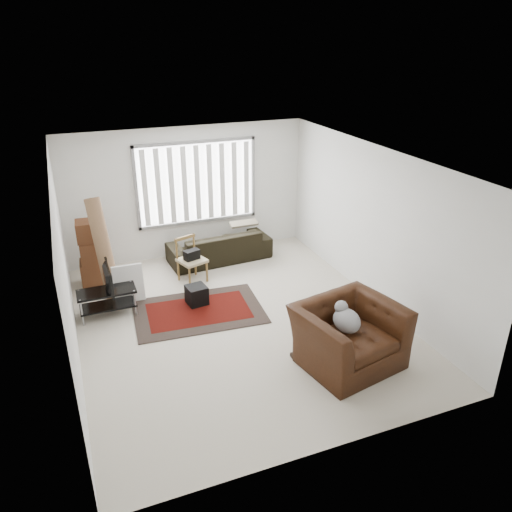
{
  "coord_description": "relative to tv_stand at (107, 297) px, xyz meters",
  "views": [
    {
      "loc": [
        -2.32,
        -6.7,
        4.38
      ],
      "look_at": [
        0.39,
        0.16,
        1.05
      ],
      "focal_mm": 35.0,
      "sensor_mm": 36.0,
      "label": 1
    }
  ],
  "objects": [
    {
      "name": "tv_stand",
      "position": [
        0.0,
        0.0,
        0.0
      ],
      "size": [
        0.95,
        0.43,
        0.47
      ],
      "color": "black",
      "rests_on": "ground"
    },
    {
      "name": "rolled_rug",
      "position": [
        0.09,
        0.75,
        0.56
      ],
      "size": [
        0.47,
        0.75,
        1.81
      ],
      "primitive_type": "cylinder",
      "rotation": [
        -0.25,
        0.0,
        0.31
      ],
      "color": "brown",
      "rests_on": "ground"
    },
    {
      "name": "tv",
      "position": [
        0.0,
        0.0,
        0.35
      ],
      "size": [
        0.1,
        0.77,
        0.44
      ],
      "primitive_type": "imported",
      "rotation": [
        0.0,
        0.0,
        1.57
      ],
      "color": "black",
      "rests_on": "tv_stand"
    },
    {
      "name": "white_flatpack",
      "position": [
        0.41,
        0.4,
        -0.01
      ],
      "size": [
        0.53,
        0.22,
        0.67
      ],
      "primitive_type": "cube",
      "rotation": [
        -0.2,
        0.0,
        -0.02
      ],
      "color": "silver",
      "rests_on": "ground"
    },
    {
      "name": "sofa",
      "position": [
        2.43,
        1.48,
        0.06
      ],
      "size": [
        2.15,
        1.04,
        0.81
      ],
      "primitive_type": "imported",
      "rotation": [
        0.0,
        0.0,
        3.21
      ],
      "color": "black",
      "rests_on": "ground"
    },
    {
      "name": "side_chair",
      "position": [
        1.64,
        0.74,
        0.13
      ],
      "size": [
        0.59,
        0.59,
        0.86
      ],
      "rotation": [
        0.0,
        0.0,
        0.33
      ],
      "color": "tan",
      "rests_on": "ground"
    },
    {
      "name": "room",
      "position": [
        1.98,
        -0.46,
        1.42
      ],
      "size": [
        6.0,
        6.02,
        2.71
      ],
      "color": "beige",
      "rests_on": "ground"
    },
    {
      "name": "moving_boxes",
      "position": [
        -0.08,
        1.29,
        0.24
      ],
      "size": [
        0.53,
        0.5,
        1.25
      ],
      "color": "brown",
      "rests_on": "ground"
    },
    {
      "name": "armchair",
      "position": [
        3.04,
        -2.6,
        0.17
      ],
      "size": [
        1.59,
        1.45,
        1.02
      ],
      "rotation": [
        0.0,
        0.0,
        0.2
      ],
      "color": "black",
      "rests_on": "ground"
    },
    {
      "name": "subwoofer",
      "position": [
        1.48,
        -0.18,
        -0.16
      ],
      "size": [
        0.37,
        0.37,
        0.33
      ],
      "primitive_type": "cube",
      "rotation": [
        0.0,
        0.0,
        0.13
      ],
      "color": "black",
      "rests_on": "persian_rug"
    },
    {
      "name": "persian_rug",
      "position": [
        1.43,
        -0.44,
        -0.33
      ],
      "size": [
        2.26,
        1.6,
        0.02
      ],
      "color": "black",
      "rests_on": "ground"
    }
  ]
}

